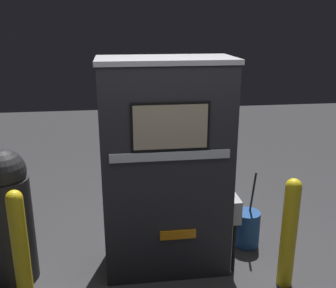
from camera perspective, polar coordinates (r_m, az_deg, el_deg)
ground_plane at (r=3.62m, az=0.30°, el=-19.27°), size 14.00×14.00×0.00m
gas_pump at (r=3.39m, az=-0.25°, el=-3.59°), size 1.19×0.57×1.89m
safety_bollard at (r=3.46m, az=17.17°, el=-11.92°), size 0.13×0.13×0.97m
trash_bin at (r=3.60m, az=-22.15°, el=-9.57°), size 0.39×0.39×1.19m
safety_bollard_far at (r=3.24m, az=-20.61°, el=-14.10°), size 0.12×0.12×1.01m
squeegee_bucket at (r=4.09m, az=11.36°, el=-11.91°), size 0.25×0.25×0.80m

